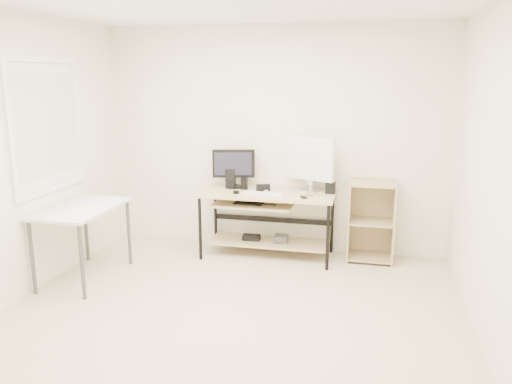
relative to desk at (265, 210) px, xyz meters
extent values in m
cube|color=beige|center=(0.03, -1.66, -0.54)|extent=(4.00, 4.00, 0.01)
cube|color=white|center=(0.03, 0.34, 0.76)|extent=(4.00, 0.01, 2.60)
cube|color=white|center=(0.03, -3.66, 0.76)|extent=(4.00, 0.01, 2.60)
cube|color=white|center=(-1.97, -1.66, 0.76)|extent=(0.01, 4.00, 2.60)
cube|color=white|center=(2.03, -1.66, 0.76)|extent=(0.01, 4.00, 2.60)
cube|color=white|center=(-1.96, -1.06, 1.01)|extent=(0.01, 1.00, 1.20)
cube|color=tan|center=(0.03, -0.01, 0.20)|extent=(1.50, 0.65, 0.03)
cube|color=tan|center=(-0.12, -0.06, 0.08)|extent=(0.90, 0.49, 0.02)
cube|color=tan|center=(0.03, 0.04, -0.39)|extent=(1.35, 0.46, 0.02)
cube|color=black|center=(-0.17, -0.06, 0.10)|extent=(0.33, 0.22, 0.01)
cylinder|color=black|center=(0.08, -0.11, 0.10)|extent=(0.14, 0.01, 0.01)
cube|color=#3F3F42|center=(0.18, 0.04, -0.34)|extent=(0.15, 0.15, 0.08)
cube|color=black|center=(-0.17, 0.04, -0.35)|extent=(0.20, 0.12, 0.06)
cylinder|color=black|center=(-0.68, -0.29, -0.18)|extent=(0.04, 0.04, 0.72)
cylinder|color=black|center=(-0.68, 0.28, -0.18)|extent=(0.04, 0.04, 0.72)
cylinder|color=black|center=(0.74, -0.29, -0.18)|extent=(0.04, 0.04, 0.72)
cylinder|color=black|center=(0.74, 0.28, -0.18)|extent=(0.04, 0.04, 0.72)
cube|color=silver|center=(-1.65, -1.06, 0.20)|extent=(0.60, 1.00, 0.03)
cylinder|color=#3F3F42|center=(-1.91, -1.52, -0.18)|extent=(0.04, 0.04, 0.72)
cylinder|color=#3F3F42|center=(-1.91, -0.60, -0.18)|extent=(0.04, 0.04, 0.72)
cylinder|color=#3F3F42|center=(-1.39, -1.52, -0.18)|extent=(0.04, 0.04, 0.72)
cylinder|color=#3F3F42|center=(-1.39, -0.60, -0.18)|extent=(0.04, 0.04, 0.72)
cube|color=tan|center=(0.94, 0.12, -0.09)|extent=(0.02, 0.40, 0.90)
cube|color=tan|center=(1.42, 0.12, -0.09)|extent=(0.02, 0.40, 0.90)
cube|color=tan|center=(1.18, 0.31, -0.09)|extent=(0.50, 0.02, 0.90)
cube|color=tan|center=(1.18, 0.12, -0.50)|extent=(0.46, 0.38, 0.02)
cube|color=tan|center=(1.18, 0.12, -0.09)|extent=(0.46, 0.38, 0.02)
cube|color=tan|center=(1.18, 0.12, 0.34)|extent=(0.46, 0.38, 0.02)
cylinder|color=black|center=(-0.41, 0.16, 0.22)|extent=(0.20, 0.20, 0.02)
cylinder|color=black|center=(-0.41, 0.16, 0.28)|extent=(0.04, 0.04, 0.10)
cube|color=black|center=(-0.41, 0.16, 0.50)|extent=(0.49, 0.16, 0.33)
cube|color=black|center=(-0.41, 0.13, 0.50)|extent=(0.41, 0.10, 0.26)
cube|color=silver|center=(0.48, 0.17, 0.22)|extent=(0.21, 0.18, 0.02)
cylinder|color=silver|center=(0.48, 0.17, 0.29)|extent=(0.05, 0.05, 0.11)
cube|color=silver|center=(0.48, 0.17, 0.58)|extent=(0.55, 0.27, 0.48)
cube|color=#3525A3|center=(0.48, 0.14, 0.58)|extent=(0.45, 0.19, 0.38)
cube|color=silver|center=(-0.01, -0.11, 0.22)|extent=(0.49, 0.19, 0.02)
ellipsoid|color=#B4B4B9|center=(0.01, -0.03, 0.23)|extent=(0.07, 0.10, 0.03)
cube|color=black|center=(-0.04, 0.05, 0.25)|extent=(0.17, 0.12, 0.08)
cube|color=black|center=(-0.45, 0.13, 0.26)|extent=(0.12, 0.12, 0.09)
cube|color=black|center=(-0.45, 0.13, 0.37)|extent=(0.14, 0.14, 0.13)
cube|color=black|center=(0.71, 0.12, 0.27)|extent=(0.11, 0.11, 0.13)
cube|color=black|center=(-0.26, 0.08, 0.28)|extent=(0.08, 0.05, 0.14)
cylinder|color=black|center=(-0.31, -0.14, 0.23)|extent=(0.07, 0.07, 0.03)
cube|color=black|center=(0.45, -0.16, 0.22)|extent=(0.10, 0.13, 0.01)
cylinder|color=olive|center=(0.50, -0.08, 0.21)|extent=(0.08, 0.08, 0.01)
cylinder|color=white|center=(0.50, -0.08, 0.28)|extent=(0.07, 0.07, 0.12)
camera|label=1|loc=(1.12, -5.35, 1.47)|focal=35.00mm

